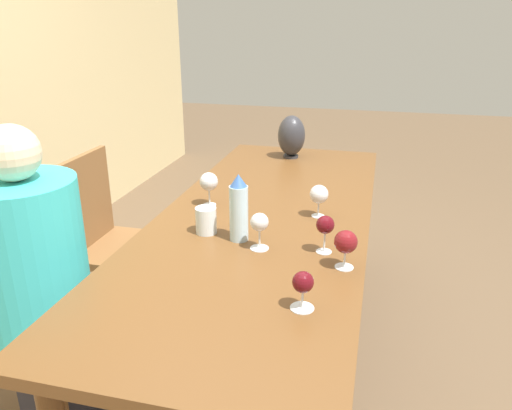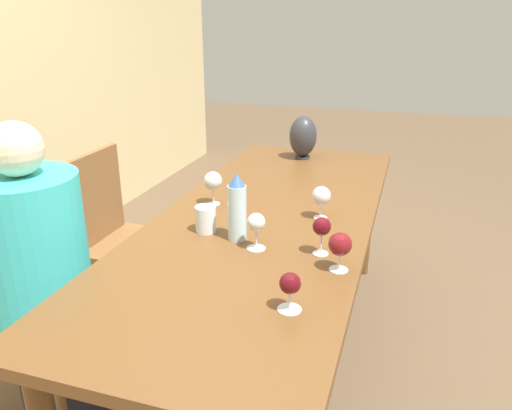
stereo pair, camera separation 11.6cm
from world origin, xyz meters
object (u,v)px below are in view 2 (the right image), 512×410
(wine_glass_3, at_px, (256,223))
(person_near, at_px, (40,274))
(water_tumbler, at_px, (206,219))
(wine_glass_0, at_px, (321,196))
(chair_far, at_px, (123,235))
(wine_glass_2, at_px, (322,227))
(water_bottle, at_px, (237,208))
(chair_near, at_px, (28,304))
(vase, at_px, (303,137))
(wine_glass_5, at_px, (340,245))
(wine_glass_4, at_px, (213,181))
(wine_glass_1, at_px, (290,285))

(wine_glass_3, relative_size, person_near, 0.11)
(water_tumbler, xyz_separation_m, wine_glass_0, (0.27, -0.40, 0.05))
(chair_far, height_order, person_near, person_near)
(water_tumbler, height_order, wine_glass_2, wine_glass_2)
(water_tumbler, bearing_deg, water_bottle, -101.62)
(wine_glass_3, height_order, chair_near, chair_near)
(water_tumbler, xyz_separation_m, person_near, (-0.32, 0.55, -0.17))
(vase, bearing_deg, person_near, 155.72)
(wine_glass_0, distance_m, wine_glass_5, 0.46)
(wine_glass_2, xyz_separation_m, wine_glass_4, (0.35, 0.55, 0.01))
(water_bottle, relative_size, chair_near, 0.28)
(water_tumbler, height_order, chair_near, chair_near)
(person_near, bearing_deg, wine_glass_4, -37.06)
(wine_glass_4, xyz_separation_m, wine_glass_5, (-0.45, -0.63, -0.02))
(water_tumbler, xyz_separation_m, wine_glass_1, (-0.44, -0.45, 0.03))
(water_bottle, bearing_deg, wine_glass_5, -107.92)
(wine_glass_0, relative_size, chair_near, 0.15)
(wine_glass_3, distance_m, wine_glass_5, 0.32)
(wine_glass_3, bearing_deg, wine_glass_1, -148.89)
(chair_near, bearing_deg, vase, -27.03)
(wine_glass_2, relative_size, wine_glass_4, 0.92)
(vase, bearing_deg, chair_near, 152.97)
(wine_glass_3, bearing_deg, person_near, 106.41)
(wine_glass_2, bearing_deg, wine_glass_4, 57.84)
(wine_glass_2, bearing_deg, wine_glass_1, 177.42)
(wine_glass_0, relative_size, wine_glass_1, 1.17)
(water_tumbler, distance_m, chair_far, 0.80)
(person_near, bearing_deg, wine_glass_3, -73.59)
(wine_glass_3, bearing_deg, water_tumbler, 69.48)
(water_tumbler, xyz_separation_m, vase, (1.17, -0.12, 0.08))
(wine_glass_0, height_order, wine_glass_3, same)
(wine_glass_3, relative_size, chair_far, 0.15)
(wine_glass_4, bearing_deg, wine_glass_1, -143.79)
(wine_glass_0, bearing_deg, wine_glass_5, -161.53)
(vase, height_order, wine_glass_3, vase)
(water_tumbler, relative_size, wine_glass_3, 0.75)
(wine_glass_3, height_order, wine_glass_5, wine_glass_3)
(wine_glass_1, distance_m, wine_glass_4, 0.91)
(vase, xyz_separation_m, wine_glass_0, (-0.89, -0.28, -0.03))
(chair_near, distance_m, person_near, 0.17)
(water_bottle, height_order, chair_far, water_bottle)
(wine_glass_0, bearing_deg, water_tumbler, 124.32)
(wine_glass_2, bearing_deg, wine_glass_0, 11.01)
(chair_far, bearing_deg, wine_glass_5, -114.14)
(wine_glass_4, bearing_deg, water_bottle, -144.37)
(vase, xyz_separation_m, wine_glass_4, (-0.88, 0.21, -0.02))
(wine_glass_1, xyz_separation_m, person_near, (0.13, 1.00, -0.20))
(chair_near, bearing_deg, wine_glass_2, -76.73)
(chair_far, bearing_deg, vase, -43.54)
(water_bottle, distance_m, vase, 1.19)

